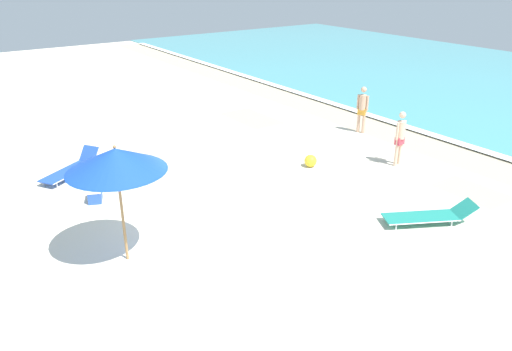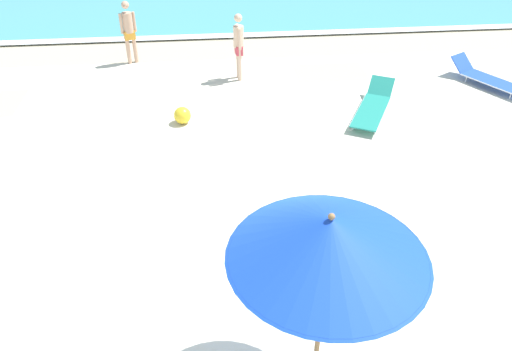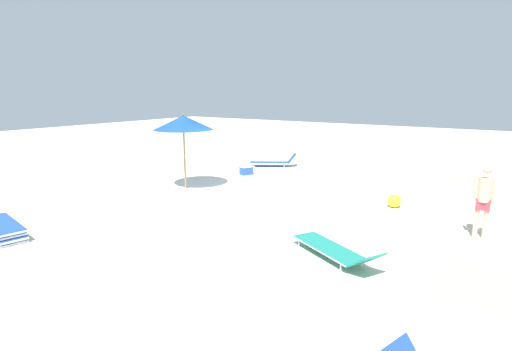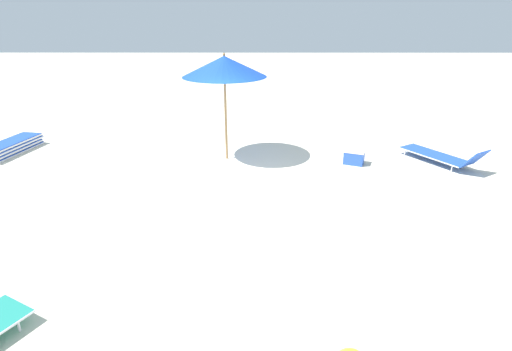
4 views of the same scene
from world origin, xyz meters
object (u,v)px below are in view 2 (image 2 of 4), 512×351
(beachgoer_shoreline_child, at_px, (239,43))
(beach_ball, at_px, (182,115))
(beach_umbrella, at_px, (329,239))
(sun_lounger_beside_umbrella, at_px, (373,106))
(beachgoer_wading_adult, at_px, (129,29))
(sun_lounger_near_water_left, at_px, (487,77))

(beachgoer_shoreline_child, height_order, beach_ball, beachgoer_shoreline_child)
(beach_umbrella, bearing_deg, beachgoer_shoreline_child, 91.69)
(sun_lounger_beside_umbrella, distance_m, beach_ball, 4.50)
(beach_ball, bearing_deg, beachgoer_wading_adult, 111.75)
(sun_lounger_near_water_left, xyz_separation_m, beach_ball, (-7.97, -1.32, -0.02))
(beach_umbrella, distance_m, sun_lounger_near_water_left, 10.43)
(beachgoer_shoreline_child, distance_m, beach_ball, 2.91)
(sun_lounger_near_water_left, bearing_deg, sun_lounger_beside_umbrella, 170.56)
(beach_umbrella, xyz_separation_m, beachgoer_shoreline_child, (-0.27, 9.15, -1.34))
(beach_umbrella, relative_size, beach_ball, 6.73)
(sun_lounger_beside_umbrella, xyz_separation_m, sun_lounger_near_water_left, (3.47, 1.31, 0.01))
(beach_umbrella, distance_m, beachgoer_wading_adult, 11.16)
(sun_lounger_near_water_left, bearing_deg, beach_umbrella, -157.67)
(sun_lounger_beside_umbrella, height_order, beachgoer_wading_adult, beachgoer_wading_adult)
(sun_lounger_beside_umbrella, distance_m, beachgoer_wading_adult, 7.16)
(sun_lounger_beside_umbrella, xyz_separation_m, beachgoer_shoreline_child, (-3.02, 2.36, 0.79))
(beachgoer_shoreline_child, bearing_deg, sun_lounger_near_water_left, 74.70)
(beach_umbrella, xyz_separation_m, sun_lounger_near_water_left, (6.22, 8.10, -2.12))
(beach_umbrella, relative_size, sun_lounger_near_water_left, 1.27)
(sun_lounger_near_water_left, relative_size, beachgoer_wading_adult, 1.18)
(beach_ball, bearing_deg, sun_lounger_beside_umbrella, 0.05)
(beach_umbrella, height_order, beachgoer_wading_adult, beach_umbrella)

